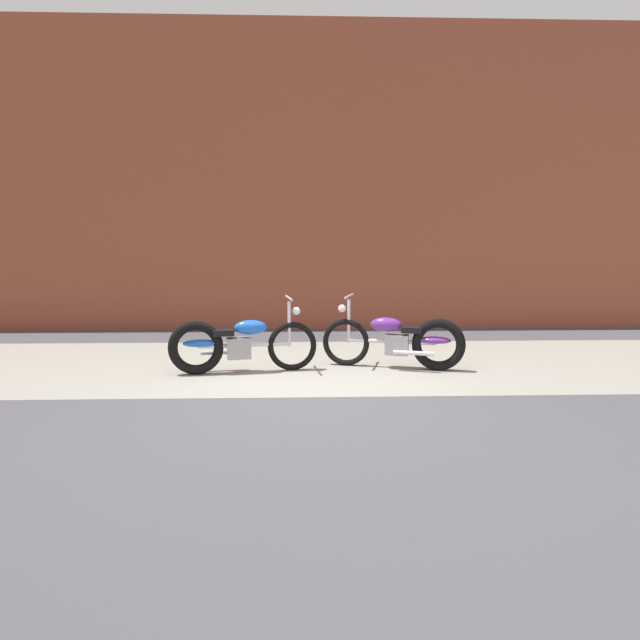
# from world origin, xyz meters

# --- Properties ---
(ground_plane) EXTENTS (80.00, 80.00, 0.00)m
(ground_plane) POSITION_xyz_m (0.00, 0.00, 0.00)
(ground_plane) COLOR #47474C
(sidewalk_slab) EXTENTS (36.00, 3.50, 0.01)m
(sidewalk_slab) POSITION_xyz_m (0.00, 1.75, 0.00)
(sidewalk_slab) COLOR gray
(sidewalk_slab) RESTS_ON ground
(brick_building_wall) EXTENTS (36.00, 0.50, 6.07)m
(brick_building_wall) POSITION_xyz_m (0.00, 5.20, 3.03)
(brick_building_wall) COLOR brown
(brick_building_wall) RESTS_ON ground
(motorcycle_blue) EXTENTS (2.00, 0.61, 1.03)m
(motorcycle_blue) POSITION_xyz_m (-1.00, 1.22, 0.40)
(motorcycle_blue) COLOR black
(motorcycle_blue) RESTS_ON ground
(motorcycle_purple) EXTENTS (1.96, 0.78, 1.03)m
(motorcycle_purple) POSITION_xyz_m (1.34, 1.39, 0.40)
(motorcycle_purple) COLOR black
(motorcycle_purple) RESTS_ON ground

